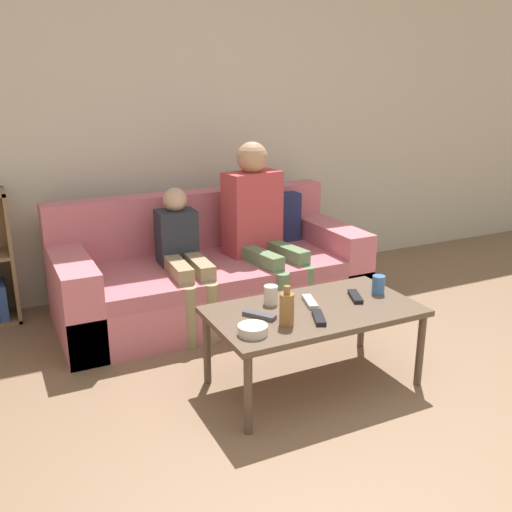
% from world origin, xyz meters
% --- Properties ---
extents(ground_plane, '(22.00, 22.00, 0.00)m').
position_xyz_m(ground_plane, '(0.00, 0.00, 0.00)').
color(ground_plane, '#84664C').
extents(wall_back, '(12.00, 0.06, 2.60)m').
position_xyz_m(wall_back, '(0.00, 2.84, 1.30)').
color(wall_back, beige).
rests_on(wall_back, ground_plane).
extents(couch, '(2.06, 0.91, 0.79)m').
position_xyz_m(couch, '(-0.10, 2.20, 0.26)').
color(couch, '#D1707F').
rests_on(couch, ground_plane).
extents(coffee_table, '(1.08, 0.59, 0.43)m').
position_xyz_m(coffee_table, '(0.00, 1.03, 0.39)').
color(coffee_table, brown).
rests_on(coffee_table, ground_plane).
extents(person_adult, '(0.45, 0.67, 1.15)m').
position_xyz_m(person_adult, '(0.22, 2.13, 0.65)').
color(person_adult, '#66845B').
rests_on(person_adult, ground_plane).
extents(person_child, '(0.27, 0.64, 0.89)m').
position_xyz_m(person_child, '(-0.34, 2.07, 0.49)').
color(person_child, '#9E8966').
rests_on(person_child, ground_plane).
extents(cup_near, '(0.07, 0.07, 0.10)m').
position_xyz_m(cup_near, '(-0.17, 1.18, 0.48)').
color(cup_near, silver).
rests_on(cup_near, coffee_table).
extents(cup_far, '(0.07, 0.07, 0.10)m').
position_xyz_m(cup_far, '(0.43, 1.06, 0.48)').
color(cup_far, '#3D70B2').
rests_on(cup_far, coffee_table).
extents(tv_remote_0, '(0.11, 0.18, 0.02)m').
position_xyz_m(tv_remote_0, '(0.27, 1.05, 0.44)').
color(tv_remote_0, black).
rests_on(tv_remote_0, coffee_table).
extents(tv_remote_1, '(0.14, 0.17, 0.02)m').
position_xyz_m(tv_remote_1, '(-0.30, 1.05, 0.44)').
color(tv_remote_1, '#47474C').
rests_on(tv_remote_1, coffee_table).
extents(tv_remote_2, '(0.11, 0.18, 0.02)m').
position_xyz_m(tv_remote_2, '(-0.05, 0.90, 0.44)').
color(tv_remote_2, black).
rests_on(tv_remote_2, coffee_table).
extents(tv_remote_3, '(0.09, 0.18, 0.02)m').
position_xyz_m(tv_remote_3, '(0.02, 1.09, 0.44)').
color(tv_remote_3, '#B7B7BC').
rests_on(tv_remote_3, coffee_table).
extents(snack_bowl, '(0.14, 0.14, 0.05)m').
position_xyz_m(snack_bowl, '(-0.41, 0.89, 0.45)').
color(snack_bowl, beige).
rests_on(snack_bowl, coffee_table).
extents(bottle, '(0.07, 0.07, 0.20)m').
position_xyz_m(bottle, '(-0.22, 0.91, 0.52)').
color(bottle, olive).
rests_on(bottle, coffee_table).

